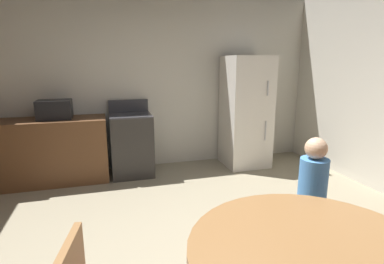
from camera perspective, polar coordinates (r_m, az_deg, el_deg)
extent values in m
cube|color=beige|center=(4.87, -9.09, 9.23)|extent=(5.87, 0.12, 2.70)
cube|color=brown|center=(4.70, -28.13, -3.43)|extent=(2.02, 0.60, 0.90)
cube|color=#2D2B28|center=(4.60, -11.36, -2.46)|extent=(0.60, 0.60, 0.90)
cube|color=#38383D|center=(4.50, -11.62, 3.20)|extent=(0.60, 0.60, 0.02)
cube|color=#38383D|center=(4.76, -11.95, 4.92)|extent=(0.60, 0.04, 0.18)
cube|color=silver|center=(4.94, 10.13, 3.75)|extent=(0.68, 0.66, 1.76)
cylinder|color=#B2B2B7|center=(4.68, 14.16, 8.00)|extent=(0.02, 0.02, 0.22)
cylinder|color=#B2B2B7|center=(4.78, 13.74, 0.22)|extent=(0.02, 0.02, 0.30)
cube|color=black|center=(4.52, -24.54, 3.88)|extent=(0.44, 0.32, 0.26)
cylinder|color=olive|center=(1.70, 22.45, -20.28)|extent=(1.27, 1.27, 0.04)
cylinder|color=#8C337A|center=(2.80, 21.04, -17.96)|extent=(0.17, 0.17, 0.50)
cylinder|color=#4784CC|center=(2.60, 21.86, -9.16)|extent=(0.31, 0.31, 0.42)
sphere|color=#D6A884|center=(2.51, 22.42, -2.87)|extent=(0.17, 0.17, 0.17)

